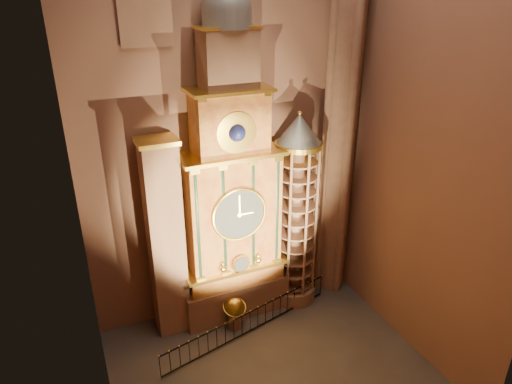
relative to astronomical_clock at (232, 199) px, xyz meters
name	(u,v)px	position (x,y,z in m)	size (l,w,h in m)	color
floor	(274,372)	(0.00, -4.96, -6.68)	(14.00, 14.00, 0.00)	#383330
wall_back	(222,108)	(0.00, 1.04, 4.32)	(22.00, 22.00, 0.00)	#8C5B4B
wall_left	(73,174)	(-7.00, -4.96, 4.32)	(22.00, 22.00, 0.00)	#8C5B4B
wall_right	(428,123)	(7.00, -4.96, 4.32)	(22.00, 22.00, 0.00)	#8C5B4B
astronomical_clock	(232,199)	(0.00, 0.00, 0.00)	(5.60, 2.41, 16.70)	#8C634C
portrait_tower	(166,240)	(-3.40, 0.02, -1.53)	(1.80, 1.60, 10.20)	#8C634C
stair_turret	(296,214)	(3.50, -0.26, -1.41)	(2.50, 2.50, 10.80)	#8C634C
gothic_pier	(343,100)	(6.10, 0.04, 4.32)	(2.04, 2.04, 22.00)	#8C634C
celestial_globe	(235,310)	(-0.50, -1.36, -5.61)	(1.39, 1.33, 1.78)	#8C634C
iron_railing	(250,322)	(0.06, -2.07, -5.99)	(9.79, 2.42, 1.26)	black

